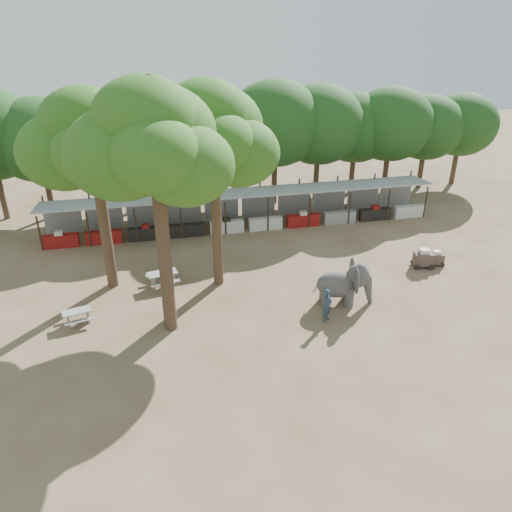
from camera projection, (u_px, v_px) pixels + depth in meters
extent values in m
plane|color=brown|center=(298.00, 336.00, 24.36)|extent=(100.00, 100.00, 0.00)
cube|color=gray|center=(243.00, 193.00, 35.45)|extent=(28.00, 2.99, 0.39)
cylinder|color=#2D2319|center=(58.00, 232.00, 32.49)|extent=(0.12, 0.12, 2.40)
cylinder|color=#2D2319|center=(62.00, 214.00, 34.75)|extent=(0.12, 0.12, 2.80)
cube|color=maroon|center=(60.00, 241.00, 33.04)|extent=(2.38, 0.50, 0.90)
cube|color=gray|center=(63.00, 220.00, 34.89)|extent=(2.52, 0.12, 2.00)
cylinder|color=#2D2319|center=(102.00, 229.00, 33.01)|extent=(0.12, 0.12, 2.40)
cylinder|color=#2D2319|center=(104.00, 211.00, 35.28)|extent=(0.12, 0.12, 2.80)
cube|color=maroon|center=(104.00, 237.00, 33.57)|extent=(2.38, 0.50, 0.90)
cube|color=gray|center=(105.00, 217.00, 35.42)|extent=(2.52, 0.12, 2.00)
cylinder|color=#2D2319|center=(145.00, 225.00, 33.54)|extent=(0.12, 0.12, 2.40)
cylinder|color=#2D2319|center=(144.00, 208.00, 35.81)|extent=(0.12, 0.12, 2.80)
cube|color=black|center=(146.00, 234.00, 34.10)|extent=(2.38, 0.50, 0.90)
cube|color=gray|center=(145.00, 213.00, 35.94)|extent=(2.52, 0.12, 2.00)
cylinder|color=#2D2319|center=(187.00, 222.00, 34.07)|extent=(0.12, 0.12, 2.40)
cylinder|color=#2D2319|center=(183.00, 205.00, 36.33)|extent=(0.12, 0.12, 2.80)
cube|color=black|center=(187.00, 230.00, 34.62)|extent=(2.38, 0.50, 0.90)
cube|color=gray|center=(184.00, 210.00, 36.47)|extent=(2.52, 0.12, 2.00)
cylinder|color=#2D2319|center=(227.00, 218.00, 34.59)|extent=(0.12, 0.12, 2.40)
cylinder|color=#2D2319|center=(221.00, 202.00, 36.86)|extent=(0.12, 0.12, 2.80)
cube|color=silver|center=(227.00, 227.00, 35.15)|extent=(2.38, 0.50, 0.90)
cube|color=gray|center=(222.00, 207.00, 37.00)|extent=(2.52, 0.12, 2.00)
cylinder|color=#2D2319|center=(266.00, 215.00, 35.12)|extent=(0.12, 0.12, 2.40)
cylinder|color=#2D2319|center=(258.00, 199.00, 37.39)|extent=(0.12, 0.12, 2.80)
cube|color=silver|center=(266.00, 224.00, 35.68)|extent=(2.38, 0.50, 0.90)
cube|color=gray|center=(258.00, 205.00, 37.52)|extent=(2.52, 0.12, 2.00)
cylinder|color=#2D2319|center=(304.00, 212.00, 35.65)|extent=(0.12, 0.12, 2.40)
cylinder|color=#2D2319|center=(294.00, 197.00, 37.91)|extent=(0.12, 0.12, 2.80)
cube|color=maroon|center=(303.00, 220.00, 36.20)|extent=(2.38, 0.50, 0.90)
cube|color=gray|center=(294.00, 202.00, 38.05)|extent=(2.52, 0.12, 2.00)
cylinder|color=#2D2319|center=(341.00, 209.00, 36.18)|extent=(0.12, 0.12, 2.40)
cylinder|color=#2D2319|center=(329.00, 194.00, 38.44)|extent=(0.12, 0.12, 2.80)
cube|color=gray|center=(339.00, 217.00, 36.73)|extent=(2.38, 0.50, 0.90)
cube|color=gray|center=(329.00, 199.00, 38.58)|extent=(2.52, 0.12, 2.00)
cylinder|color=#2D2319|center=(377.00, 206.00, 36.70)|extent=(0.12, 0.12, 2.40)
cylinder|color=#2D2319|center=(363.00, 192.00, 38.97)|extent=(0.12, 0.12, 2.80)
cube|color=black|center=(375.00, 214.00, 37.26)|extent=(2.38, 0.50, 0.90)
cube|color=gray|center=(363.00, 197.00, 39.10)|extent=(2.52, 0.12, 2.00)
cylinder|color=#2D2319|center=(412.00, 203.00, 37.23)|extent=(0.12, 0.12, 2.40)
cylinder|color=#2D2319|center=(396.00, 189.00, 39.50)|extent=(0.12, 0.12, 2.80)
cube|color=silver|center=(409.00, 211.00, 37.79)|extent=(2.38, 0.50, 0.90)
cube|color=gray|center=(396.00, 194.00, 39.63)|extent=(2.52, 0.12, 2.00)
cylinder|color=#332316|center=(102.00, 210.00, 26.70)|extent=(0.60, 0.60, 9.20)
cone|color=#332316|center=(89.00, 124.00, 24.63)|extent=(0.57, 0.57, 2.88)
ellipsoid|color=#1F4F14|center=(65.00, 151.00, 25.25)|extent=(4.80, 4.80, 3.94)
ellipsoid|color=#1F4F14|center=(119.00, 161.00, 25.13)|extent=(4.20, 4.20, 3.44)
ellipsoid|color=#1F4F14|center=(97.00, 134.00, 25.98)|extent=(5.20, 5.20, 4.26)
ellipsoid|color=#1F4F14|center=(91.00, 152.00, 23.98)|extent=(3.80, 3.80, 3.12)
ellipsoid|color=#1F4F14|center=(83.00, 123.00, 24.74)|extent=(4.40, 4.40, 3.61)
cylinder|color=#332316|center=(162.00, 233.00, 22.63)|extent=(0.64, 0.64, 10.40)
cone|color=#332316|center=(152.00, 116.00, 20.29)|extent=(0.61, 0.61, 3.25)
ellipsoid|color=#1F4F14|center=(121.00, 154.00, 20.99)|extent=(4.80, 4.80, 3.94)
ellipsoid|color=#1F4F14|center=(186.00, 165.00, 20.88)|extent=(4.20, 4.20, 3.44)
ellipsoid|color=#1F4F14|center=(158.00, 133.00, 21.72)|extent=(5.20, 5.20, 4.26)
ellipsoid|color=#1F4F14|center=(156.00, 155.00, 19.72)|extent=(3.80, 3.80, 3.12)
ellipsoid|color=#1F4F14|center=(144.00, 119.00, 20.48)|extent=(4.40, 4.40, 3.61)
cylinder|color=#332316|center=(216.00, 205.00, 26.87)|extent=(0.56, 0.56, 9.60)
cone|color=#332316|center=(212.00, 114.00, 24.71)|extent=(0.53, 0.53, 3.00)
ellipsoid|color=#1F4F14|center=(185.00, 143.00, 25.35)|extent=(4.80, 4.80, 3.94)
ellipsoid|color=#1F4F14|center=(239.00, 153.00, 25.24)|extent=(4.20, 4.20, 3.44)
ellipsoid|color=#1F4F14|center=(214.00, 126.00, 26.08)|extent=(5.20, 5.20, 4.26)
ellipsoid|color=#1F4F14|center=(217.00, 143.00, 24.08)|extent=(3.80, 3.80, 3.12)
ellipsoid|color=#1F4F14|center=(206.00, 115.00, 24.84)|extent=(4.40, 4.40, 3.61)
cylinder|color=#332316|center=(10.00, 195.00, 36.96)|extent=(0.44, 0.44, 3.74)
cylinder|color=#332316|center=(57.00, 191.00, 37.59)|extent=(0.44, 0.44, 3.74)
ellipsoid|color=#0E360D|center=(48.00, 143.00, 35.94)|extent=(6.46, 5.95, 5.61)
cylinder|color=#332316|center=(103.00, 188.00, 38.22)|extent=(0.44, 0.44, 3.74)
ellipsoid|color=#0E360D|center=(96.00, 141.00, 36.57)|extent=(6.46, 5.95, 5.61)
cylinder|color=#332316|center=(147.00, 185.00, 38.84)|extent=(0.44, 0.44, 3.74)
ellipsoid|color=#0E360D|center=(142.00, 139.00, 37.20)|extent=(6.46, 5.95, 5.61)
cylinder|color=#332316|center=(190.00, 182.00, 39.47)|extent=(0.44, 0.44, 3.74)
ellipsoid|color=#0E360D|center=(187.00, 136.00, 37.82)|extent=(6.46, 5.95, 5.61)
cylinder|color=#332316|center=(232.00, 180.00, 40.10)|extent=(0.44, 0.44, 3.74)
ellipsoid|color=#0E360D|center=(230.00, 134.00, 38.45)|extent=(6.46, 5.95, 5.61)
cylinder|color=#332316|center=(272.00, 177.00, 40.73)|extent=(0.44, 0.44, 3.74)
ellipsoid|color=#0E360D|center=(272.00, 132.00, 39.08)|extent=(6.46, 5.95, 5.61)
cylinder|color=#332316|center=(311.00, 174.00, 41.35)|extent=(0.44, 0.44, 3.74)
ellipsoid|color=#0E360D|center=(313.00, 130.00, 39.71)|extent=(6.46, 5.95, 5.61)
cylinder|color=#332316|center=(349.00, 172.00, 41.98)|extent=(0.44, 0.44, 3.74)
ellipsoid|color=#0E360D|center=(352.00, 128.00, 40.33)|extent=(6.46, 5.95, 5.61)
cylinder|color=#332316|center=(385.00, 169.00, 42.61)|extent=(0.44, 0.44, 3.74)
ellipsoid|color=#0E360D|center=(390.00, 126.00, 40.96)|extent=(6.46, 5.95, 5.61)
cylinder|color=#332316|center=(421.00, 167.00, 43.23)|extent=(0.44, 0.44, 3.74)
ellipsoid|color=#0E360D|center=(427.00, 124.00, 41.59)|extent=(6.46, 5.95, 5.61)
cylinder|color=#332316|center=(455.00, 165.00, 43.86)|extent=(0.44, 0.44, 3.74)
ellipsoid|color=#0E360D|center=(463.00, 123.00, 42.21)|extent=(6.46, 5.95, 5.61)
ellipsoid|color=#3D3A3A|center=(337.00, 284.00, 26.49)|extent=(2.45, 1.73, 1.44)
cylinder|color=#3D3A3A|center=(326.00, 297.00, 26.43)|extent=(0.61, 0.61, 1.22)
cylinder|color=#3D3A3A|center=(324.00, 290.00, 27.05)|extent=(0.61, 0.61, 1.22)
cylinder|color=#3D3A3A|center=(349.00, 297.00, 26.44)|extent=(0.61, 0.61, 1.22)
cylinder|color=#3D3A3A|center=(347.00, 290.00, 27.05)|extent=(0.61, 0.61, 1.22)
ellipsoid|color=#3D3A3A|center=(358.00, 276.00, 26.27)|extent=(1.41, 1.23, 1.34)
ellipsoid|color=#3D3A3A|center=(357.00, 281.00, 25.67)|extent=(0.43, 1.12, 1.37)
ellipsoid|color=#3D3A3A|center=(352.00, 269.00, 26.83)|extent=(0.43, 1.12, 1.37)
cone|color=#3D3A3A|center=(369.00, 291.00, 26.69)|extent=(0.65, 0.65, 1.51)
imported|color=#26384C|center=(327.00, 305.00, 25.14)|extent=(0.76, 0.78, 1.81)
cube|color=gray|center=(77.00, 311.00, 25.05)|extent=(1.54, 0.99, 0.06)
cube|color=gray|center=(68.00, 319.00, 25.02)|extent=(0.23, 0.58, 0.66)
cube|color=gray|center=(88.00, 315.00, 25.39)|extent=(0.23, 0.58, 0.66)
cube|color=gray|center=(79.00, 321.00, 24.76)|extent=(1.44, 0.57, 0.05)
cube|color=gray|center=(76.00, 311.00, 25.59)|extent=(1.44, 0.57, 0.05)
cube|color=gray|center=(162.00, 273.00, 28.35)|extent=(1.80, 1.10, 0.07)
cube|color=gray|center=(153.00, 281.00, 28.34)|extent=(0.25, 0.68, 0.78)
cube|color=gray|center=(172.00, 278.00, 28.74)|extent=(0.25, 0.68, 0.78)
cube|color=gray|center=(165.00, 283.00, 28.00)|extent=(1.70, 0.61, 0.06)
cube|color=gray|center=(160.00, 274.00, 29.01)|extent=(1.70, 0.61, 0.06)
cube|color=#3B2C27|center=(423.00, 259.00, 30.47)|extent=(1.26, 0.91, 0.79)
cylinder|color=black|center=(417.00, 267.00, 30.32)|extent=(0.35, 0.14, 0.34)
cylinder|color=black|center=(432.00, 267.00, 30.31)|extent=(0.35, 0.14, 0.34)
cylinder|color=black|center=(413.00, 262.00, 30.99)|extent=(0.35, 0.14, 0.34)
cylinder|color=black|center=(428.00, 262.00, 30.98)|extent=(0.35, 0.14, 0.34)
cube|color=silver|center=(425.00, 251.00, 30.24)|extent=(0.65, 0.57, 0.28)
cube|color=#3B2C27|center=(436.00, 259.00, 30.75)|extent=(0.96, 0.63, 0.63)
cylinder|color=black|center=(431.00, 266.00, 30.59)|extent=(0.28, 0.08, 0.27)
cylinder|color=black|center=(443.00, 265.00, 30.67)|extent=(0.28, 0.08, 0.27)
cylinder|color=black|center=(427.00, 261.00, 31.12)|extent=(0.28, 0.08, 0.27)
cylinder|color=black|center=(438.00, 261.00, 31.20)|extent=(0.28, 0.08, 0.27)
cube|color=silver|center=(437.00, 253.00, 30.57)|extent=(0.49, 0.41, 0.23)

